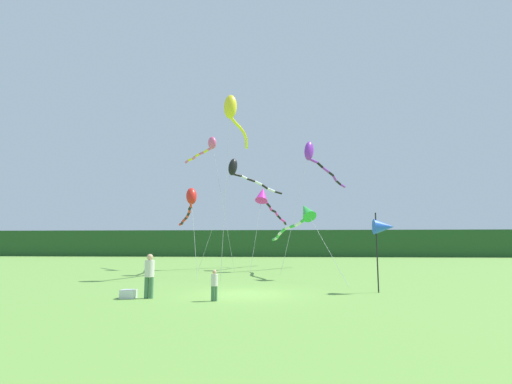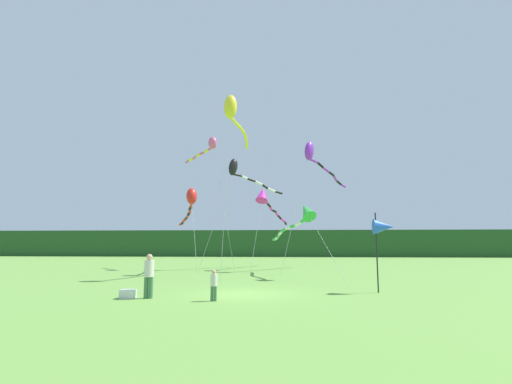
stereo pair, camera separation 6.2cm
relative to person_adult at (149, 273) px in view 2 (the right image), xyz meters
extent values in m
plane|color=#6B9E42|center=(3.72, 1.59, -0.97)|extent=(120.00, 120.00, 0.00)
cube|color=#234C23|center=(3.72, 46.59, 1.10)|extent=(108.00, 3.75, 4.15)
cylinder|color=#3F724C|center=(-0.10, 0.00, -0.56)|extent=(0.17, 0.17, 0.84)
cylinder|color=#3F724C|center=(0.10, 0.00, -0.56)|extent=(0.17, 0.17, 0.84)
cylinder|color=silver|center=(0.00, 0.00, 0.19)|extent=(0.38, 0.38, 0.66)
sphere|color=tan|center=(0.00, 0.00, 0.65)|extent=(0.24, 0.24, 0.24)
cylinder|color=#3F724C|center=(2.66, -0.50, -0.69)|extent=(0.12, 0.12, 0.56)
cylinder|color=#3F724C|center=(2.79, -0.50, -0.69)|extent=(0.12, 0.12, 0.56)
cylinder|color=silver|center=(2.72, -0.50, -0.20)|extent=(0.26, 0.26, 0.44)
sphere|color=tan|center=(2.72, -0.50, 0.11)|extent=(0.16, 0.16, 0.16)
cube|color=silver|center=(-0.81, -0.03, -0.80)|extent=(0.57, 0.43, 0.34)
cylinder|color=black|center=(9.53, 2.47, 0.80)|extent=(0.06, 0.06, 3.54)
cone|color=blue|center=(9.88, 2.47, 1.93)|extent=(0.90, 0.70, 0.70)
cylinder|color=#B2B2B2|center=(-0.07, 15.38, 3.33)|extent=(2.30, 2.59, 8.61)
ellipsoid|color=black|center=(1.07, 16.66, 7.63)|extent=(1.22, 1.26, 1.65)
cylinder|color=black|center=(1.40, 16.91, 6.98)|extent=(0.80, 0.67, 0.29)
cylinder|color=white|center=(1.93, 17.52, 6.88)|extent=(0.58, 0.85, 0.30)
cylinder|color=black|center=(2.47, 18.12, 6.74)|extent=(0.83, 0.66, 0.38)
cylinder|color=white|center=(3.10, 18.65, 6.54)|extent=(0.76, 0.77, 0.41)
cylinder|color=black|center=(3.63, 19.29, 6.30)|extent=(0.67, 0.84, 0.45)
cylinder|color=white|center=(4.20, 19.88, 6.06)|extent=(0.83, 0.69, 0.42)
cylinder|color=black|center=(4.86, 20.39, 5.88)|extent=(0.80, 0.70, 0.33)
cylinder|color=#B2B2B2|center=(3.23, 14.86, 2.12)|extent=(0.73, 3.20, 6.20)
cone|color=#E026B2|center=(3.59, 16.45, 5.21)|extent=(1.34, 1.69, 1.58)
cylinder|color=#E026B2|center=(3.75, 16.82, 4.65)|extent=(0.52, 0.86, 0.33)
cylinder|color=black|center=(4.03, 17.59, 4.46)|extent=(0.46, 0.90, 0.44)
cylinder|color=#E026B2|center=(4.20, 18.39, 4.23)|extent=(0.29, 0.88, 0.40)
cylinder|color=black|center=(4.42, 19.16, 4.06)|extent=(0.55, 0.85, 0.32)
cylinder|color=#E026B2|center=(4.68, 19.93, 3.88)|extent=(0.35, 0.90, 0.43)
cylinder|color=black|center=(4.90, 20.72, 3.62)|extent=(0.50, 0.90, 0.47)
cylinder|color=#E026B2|center=(5.22, 21.47, 3.37)|extent=(0.55, 0.87, 0.41)
cylinder|color=black|center=(5.47, 22.24, 3.14)|extent=(0.35, 0.90, 0.43)
cylinder|color=#B2B2B2|center=(6.30, 13.62, 3.83)|extent=(2.38, 3.67, 9.61)
ellipsoid|color=purple|center=(7.48, 15.44, 8.63)|extent=(1.28, 1.49, 1.83)
cylinder|color=purple|center=(7.82, 15.79, 7.89)|extent=(0.86, 0.86, 0.36)
cylinder|color=black|center=(8.42, 16.55, 7.69)|extent=(0.70, 0.98, 0.43)
cylinder|color=purple|center=(8.97, 17.36, 7.43)|extent=(0.78, 0.95, 0.46)
cylinder|color=black|center=(9.51, 18.18, 7.22)|extent=(0.69, 0.97, 0.36)
cylinder|color=purple|center=(9.94, 19.05, 6.97)|extent=(0.58, 1.04, 0.52)
cylinder|color=black|center=(10.38, 19.92, 6.69)|extent=(0.70, 0.98, 0.42)
cylinder|color=purple|center=(10.89, 20.76, 6.53)|extent=(0.69, 0.96, 0.31)
cylinder|color=#B2B2B2|center=(1.84, 7.78, 4.52)|extent=(0.26, 1.71, 10.99)
ellipsoid|color=yellow|center=(1.96, 8.62, 10.02)|extent=(0.98, 1.03, 1.71)
cylinder|color=yellow|center=(2.06, 9.04, 9.30)|extent=(0.40, 0.92, 0.33)
cylinder|color=yellow|center=(2.28, 9.89, 9.18)|extent=(0.44, 0.91, 0.29)
cylinder|color=yellow|center=(2.49, 10.73, 9.08)|extent=(0.38, 0.92, 0.31)
cylinder|color=yellow|center=(2.62, 11.59, 8.93)|extent=(0.28, 0.93, 0.39)
cylinder|color=yellow|center=(2.62, 12.45, 8.76)|extent=(0.26, 0.92, 0.35)
cylinder|color=yellow|center=(2.56, 13.32, 8.62)|extent=(0.28, 0.91, 0.32)
cylinder|color=#B2B2B2|center=(0.32, 16.06, 4.47)|extent=(2.34, 2.13, 10.89)
ellipsoid|color=#E5598C|center=(-0.84, 17.11, 9.91)|extent=(1.20, 1.17, 1.24)
cylinder|color=#E5598C|center=(-1.05, 17.29, 9.43)|extent=(0.57, 0.53, 0.27)
cylinder|color=yellow|center=(-1.47, 17.65, 9.32)|extent=(0.59, 0.54, 0.33)
cylinder|color=#E5598C|center=(-1.92, 17.97, 9.21)|extent=(0.60, 0.48, 0.29)
cylinder|color=yellow|center=(-2.36, 18.30, 9.12)|extent=(0.58, 0.53, 0.29)
cylinder|color=#E5598C|center=(-2.77, 18.67, 8.99)|extent=(0.57, 0.58, 0.35)
cylinder|color=yellow|center=(-3.19, 19.02, 8.88)|extent=(0.59, 0.48, 0.27)
cylinder|color=#E5598C|center=(-3.61, 19.37, 8.78)|extent=(0.56, 0.57, 0.32)
cylinder|color=#B2B2B2|center=(-0.58, 10.00, 1.76)|extent=(1.17, 2.69, 5.48)
ellipsoid|color=red|center=(-1.16, 11.33, 4.50)|extent=(1.13, 1.33, 1.41)
cylinder|color=red|center=(-1.23, 11.61, 3.91)|extent=(0.37, 0.67, 0.37)
cylinder|color=black|center=(-1.43, 12.16, 3.75)|extent=(0.44, 0.66, 0.35)
cylinder|color=red|center=(-1.62, 12.71, 3.58)|extent=(0.34, 0.67, 0.36)
cylinder|color=black|center=(-1.81, 13.26, 3.42)|extent=(0.45, 0.66, 0.36)
cylinder|color=red|center=(-2.03, 13.80, 3.28)|extent=(0.41, 0.65, 0.32)
cylinder|color=black|center=(-2.26, 14.33, 3.16)|extent=(0.45, 0.64, 0.30)
cylinder|color=red|center=(-2.56, 14.83, 3.01)|extent=(0.53, 0.64, 0.38)
cylinder|color=black|center=(-2.84, 15.34, 2.84)|extent=(0.44, 0.66, 0.35)
cylinder|color=red|center=(-3.11, 15.85, 2.74)|extent=(0.48, 0.62, 0.26)
cylinder|color=#B2B2B2|center=(7.70, 6.68, 1.10)|extent=(1.85, 3.93, 4.16)
cone|color=green|center=(6.78, 8.63, 3.17)|extent=(1.41, 1.67, 1.43)
cylinder|color=green|center=(6.64, 8.93, 2.63)|extent=(0.49, 0.73, 0.37)
cylinder|color=white|center=(6.31, 9.50, 2.43)|extent=(0.57, 0.70, 0.40)
cylinder|color=green|center=(5.98, 10.06, 2.30)|extent=(0.48, 0.70, 0.27)
cylinder|color=white|center=(5.67, 10.64, 2.22)|extent=(0.52, 0.69, 0.27)
cylinder|color=green|center=(5.36, 11.22, 2.08)|extent=(0.49, 0.73, 0.40)
cylinder|color=white|center=(5.13, 11.83, 1.90)|extent=(0.38, 0.73, 0.36)
cylinder|color=green|center=(4.96, 12.47, 1.71)|extent=(0.36, 0.75, 0.40)
cylinder|color=white|center=(4.83, 13.11, 1.56)|extent=(0.33, 0.71, 0.29)
cylinder|color=green|center=(4.66, 13.75, 1.48)|extent=(0.40, 0.71, 0.27)
camera|label=1|loc=(5.39, -15.21, 1.22)|focal=26.86mm
camera|label=2|loc=(5.45, -15.20, 1.22)|focal=26.86mm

